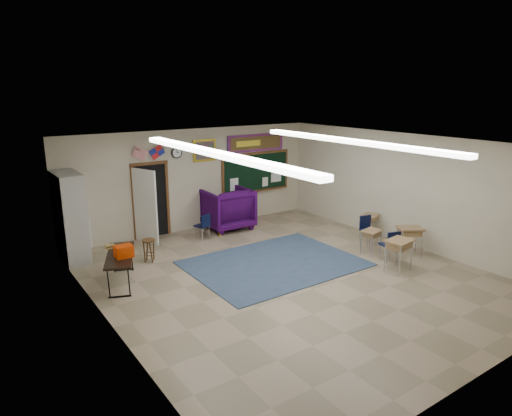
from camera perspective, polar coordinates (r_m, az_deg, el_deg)
floor at (r=10.48m, az=4.08°, el=-8.53°), size 9.00×9.00×0.00m
back_wall at (r=13.68m, az=-7.70°, el=3.53°), size 8.00×0.04×3.00m
front_wall at (r=7.26m, az=27.36°, el=-8.34°), size 8.00×0.04×3.00m
left_wall at (r=8.19m, az=-18.21°, el=-4.83°), size 0.04×9.00×3.00m
right_wall at (r=12.82m, az=18.31°, el=2.14°), size 0.04×9.00×3.00m
ceiling at (r=9.69m, az=4.40°, el=7.97°), size 8.00×9.00×0.04m
area_rug at (r=11.17m, az=2.30°, el=-6.93°), size 4.00×3.00×0.02m
fluorescent_strips at (r=9.70m, az=4.39°, el=7.62°), size 3.86×6.00×0.10m
doorway at (r=13.04m, az=-13.20°, el=0.72°), size 1.10×0.89×2.16m
chalkboard at (r=14.76m, az=0.00°, el=4.35°), size 2.55×0.14×1.30m
bulletin_board at (r=14.62m, az=-0.01°, el=8.16°), size 2.10×0.05×0.55m
framed_art_print at (r=13.67m, az=-6.44°, el=7.18°), size 0.75×0.05×0.65m
wall_clock at (r=13.27m, az=-9.88°, el=6.82°), size 0.32×0.05×0.32m
wall_flags at (r=12.90m, az=-13.30°, el=7.00°), size 1.16×0.06×0.70m
storage_cabinet at (r=11.95m, az=-22.16°, el=-1.08°), size 0.59×1.25×2.20m
wingback_armchair at (r=13.77m, az=-3.64°, el=-0.05°), size 1.38×1.42×1.24m
student_chair_reading at (r=12.93m, az=-6.75°, el=-2.28°), size 0.46×0.46×0.74m
student_chair_desk_a at (r=11.67m, az=16.30°, el=-4.53°), size 0.49×0.49×0.80m
student_chair_desk_b at (r=12.70m, az=13.91°, el=-2.81°), size 0.45×0.45×0.79m
student_desk_front_left at (r=12.06m, az=14.19°, el=-3.99°), size 0.59×0.49×0.63m
student_desk_front_right at (r=13.32m, az=13.96°, el=-2.07°), size 0.68×0.60×0.67m
student_desk_back_left at (r=11.10m, az=17.38°, el=-5.48°), size 0.70×0.57×0.76m
student_desk_back_right at (r=12.21m, az=18.62°, el=-3.79°), size 0.77×0.71×0.74m
folding_table at (r=10.40m, az=-16.51°, el=-7.13°), size 1.12×1.71×0.93m
wooden_stool at (r=11.53m, az=-13.23°, el=-5.14°), size 0.32×0.32×0.56m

